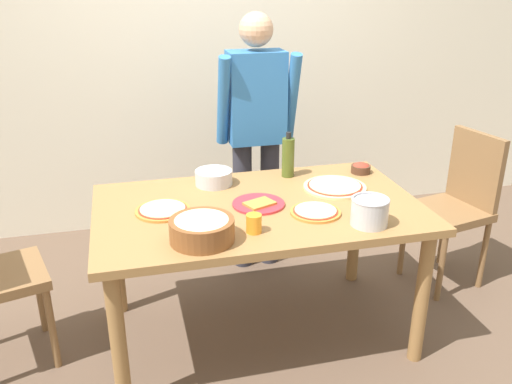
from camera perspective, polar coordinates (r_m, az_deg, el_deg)
ground at (r=3.09m, az=0.23°, el=-14.38°), size 8.00×8.00×0.00m
wall_back at (r=4.08m, az=-5.49°, el=14.52°), size 5.60×0.10×2.60m
dining_table at (r=2.74m, az=0.26°, el=-3.11°), size 1.60×0.96×0.76m
person_cook at (r=3.38m, az=0.03°, el=6.73°), size 0.49×0.25×1.62m
chair_wooden_right at (r=3.54m, az=20.30°, el=-0.79°), size 0.47×0.47×0.95m
pizza_raw_on_board at (r=2.94m, az=8.21°, el=0.57°), size 0.33×0.33×0.02m
pizza_cooked_on_tray at (r=2.67m, az=-9.70°, el=-1.86°), size 0.26×0.26×0.02m
pizza_second_cooked at (r=2.63m, az=6.21°, el=-2.05°), size 0.24×0.24×0.02m
plate_with_slice at (r=2.70m, az=0.32°, el=-1.25°), size 0.26×0.26×0.02m
popcorn_bowl at (r=2.35m, az=-5.67°, el=-3.72°), size 0.28×0.28×0.11m
mixing_bowl_steel at (r=2.96m, az=-4.42°, el=1.52°), size 0.20×0.20×0.08m
small_sauce_bowl at (r=3.18m, az=10.86°, el=2.47°), size 0.11×0.11×0.06m
olive_oil_bottle at (r=3.05m, az=3.36°, el=3.66°), size 0.07×0.07×0.26m
steel_pot at (r=2.53m, az=11.76°, el=-1.97°), size 0.17×0.17×0.13m
cup_orange at (r=2.42m, az=-0.22°, el=-3.30°), size 0.07×0.07×0.08m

